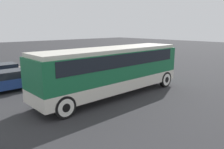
# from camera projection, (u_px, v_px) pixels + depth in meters

# --- Properties ---
(ground_plane) EXTENTS (120.00, 120.00, 0.00)m
(ground_plane) POSITION_uv_depth(u_px,v_px,m) (112.00, 95.00, 14.38)
(ground_plane) COLOR #2D2D30
(tour_bus) EXTENTS (10.62, 2.62, 3.13)m
(tour_bus) POSITION_uv_depth(u_px,v_px,m) (113.00, 67.00, 14.05)
(tour_bus) COLOR silver
(tour_bus) RESTS_ON ground_plane
(parked_car_near) EXTENTS (4.31, 1.78, 1.43)m
(parked_car_near) POSITION_uv_depth(u_px,v_px,m) (11.00, 80.00, 15.39)
(parked_car_near) COLOR navy
(parked_car_near) RESTS_ON ground_plane
(parked_car_mid) EXTENTS (4.58, 1.88, 1.25)m
(parked_car_mid) POSITION_uv_depth(u_px,v_px,m) (67.00, 71.00, 18.96)
(parked_car_mid) COLOR silver
(parked_car_mid) RESTS_ON ground_plane
(parked_car_far) EXTENTS (4.21, 1.94, 1.42)m
(parked_car_far) POSITION_uv_depth(u_px,v_px,m) (4.00, 72.00, 18.26)
(parked_car_far) COLOR #7A6B5B
(parked_car_far) RESTS_ON ground_plane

